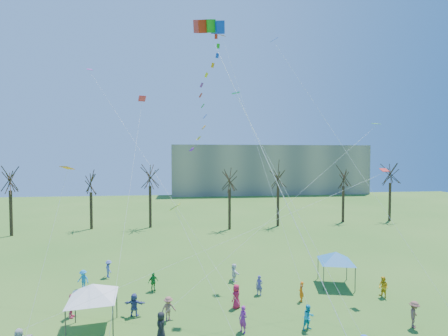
{
  "coord_description": "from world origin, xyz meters",
  "views": [
    {
      "loc": [
        -2.95,
        -14.5,
        11.77
      ],
      "look_at": [
        -0.78,
        5.0,
        11.0
      ],
      "focal_mm": 25.0,
      "sensor_mm": 36.0,
      "label": 1
    }
  ],
  "objects": [
    {
      "name": "canopy_tent_white",
      "position": [
        -9.42,
        6.87,
        2.72
      ],
      "size": [
        4.24,
        4.24,
        3.21
      ],
      "color": "#3F3F44",
      "rests_on": "ground"
    },
    {
      "name": "canopy_tent_blue",
      "position": [
        10.25,
        12.16,
        2.59
      ],
      "size": [
        3.97,
        3.97,
        3.06
      ],
      "color": "#3F3F44",
      "rests_on": "ground"
    },
    {
      "name": "bare_tree_row",
      "position": [
        3.03,
        36.43,
        7.41
      ],
      "size": [
        68.09,
        9.85,
        10.77
      ],
      "color": "black",
      "rests_on": "ground"
    },
    {
      "name": "big_box_kite",
      "position": [
        -1.57,
        5.68,
        15.78
      ],
      "size": [
        3.9,
        7.05,
        22.34
      ],
      "color": "red",
      "rests_on": "ground"
    },
    {
      "name": "distant_building",
      "position": [
        22.0,
        82.0,
        7.5
      ],
      "size": [
        60.0,
        14.0,
        15.0
      ],
      "primitive_type": "cube",
      "color": "gray",
      "rests_on": "ground"
    },
    {
      "name": "small_kites_aloft",
      "position": [
        -0.16,
        11.05,
        14.71
      ],
      "size": [
        26.85,
        18.12,
        33.84
      ],
      "color": "orange",
      "rests_on": "ground"
    },
    {
      "name": "festival_crowd",
      "position": [
        -1.29,
        7.33,
        0.86
      ],
      "size": [
        27.4,
        17.25,
        1.83
      ],
      "color": "red",
      "rests_on": "ground"
    }
  ]
}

